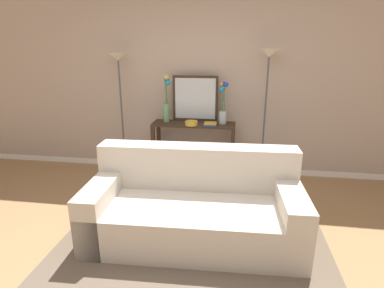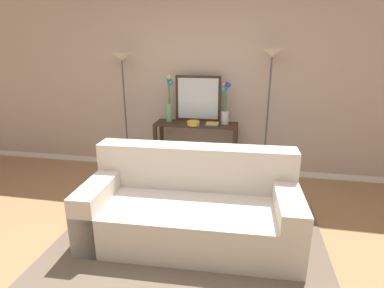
% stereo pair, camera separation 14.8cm
% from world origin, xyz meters
% --- Properties ---
extents(ground_plane, '(16.00, 16.00, 0.02)m').
position_xyz_m(ground_plane, '(0.00, 0.00, -0.01)').
color(ground_plane, '#9E754C').
extents(back_wall, '(12.00, 0.15, 2.96)m').
position_xyz_m(back_wall, '(0.00, 2.30, 1.48)').
color(back_wall, white).
rests_on(back_wall, ground).
extents(area_rug, '(2.62, 2.03, 0.01)m').
position_xyz_m(area_rug, '(0.18, 0.32, 0.01)').
color(area_rug, brown).
rests_on(area_rug, ground).
extents(couch, '(2.10, 1.02, 0.88)m').
position_xyz_m(couch, '(0.18, 0.48, 0.31)').
color(couch, beige).
rests_on(couch, ground).
extents(console_table, '(1.17, 0.37, 0.82)m').
position_xyz_m(console_table, '(-0.04, 1.95, 0.56)').
color(console_table, '#382619').
rests_on(console_table, ground).
extents(floor_lamp_left, '(0.28, 0.28, 1.77)m').
position_xyz_m(floor_lamp_left, '(-1.10, 1.97, 1.39)').
color(floor_lamp_left, '#4C4C51').
rests_on(floor_lamp_left, ground).
extents(floor_lamp_right, '(0.28, 0.28, 1.83)m').
position_xyz_m(floor_lamp_right, '(0.93, 1.97, 1.44)').
color(floor_lamp_right, '#4C4C51').
rests_on(floor_lamp_right, ground).
extents(wall_mirror, '(0.65, 0.02, 0.65)m').
position_xyz_m(wall_mirror, '(-0.04, 2.10, 1.14)').
color(wall_mirror, '#382619').
rests_on(wall_mirror, console_table).
extents(vase_tall_flowers, '(0.11, 0.12, 0.66)m').
position_xyz_m(vase_tall_flowers, '(-0.43, 1.98, 1.15)').
color(vase_tall_flowers, '#669E6B').
rests_on(vase_tall_flowers, console_table).
extents(vase_short_flowers, '(0.12, 0.13, 0.58)m').
position_xyz_m(vase_short_flowers, '(0.36, 1.99, 1.07)').
color(vase_short_flowers, silver).
rests_on(vase_short_flowers, console_table).
extents(fruit_bowl, '(0.18, 0.18, 0.06)m').
position_xyz_m(fruit_bowl, '(-0.06, 1.84, 0.85)').
color(fruit_bowl, gold).
rests_on(fruit_bowl, console_table).
extents(book_stack, '(0.20, 0.16, 0.04)m').
position_xyz_m(book_stack, '(0.20, 1.85, 0.84)').
color(book_stack, navy).
rests_on(book_stack, console_table).
extents(book_row_under_console, '(0.33, 0.17, 0.12)m').
position_xyz_m(book_row_under_console, '(-0.36, 1.95, 0.06)').
color(book_row_under_console, gold).
rests_on(book_row_under_console, ground).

